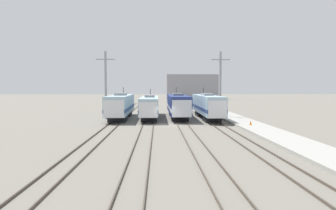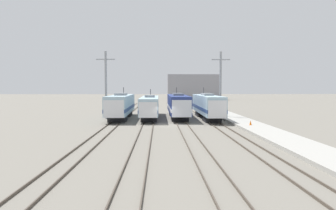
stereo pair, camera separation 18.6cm
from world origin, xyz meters
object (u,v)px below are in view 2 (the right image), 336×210
locomotive_far_left (121,106)px  locomotive_center_right (178,105)px  catenary_tower_right (220,84)px  locomotive_center_left (150,106)px  traffic_cone (250,123)px  catenary_tower_left (106,84)px  locomotive_far_right (208,106)px

locomotive_far_left → locomotive_center_right: size_ratio=0.93×
locomotive_center_right → catenary_tower_right: (7.01, -1.01, 3.60)m
locomotive_far_left → locomotive_center_right: 9.60m
locomotive_center_left → traffic_cone: locomotive_center_left is taller
catenary_tower_left → catenary_tower_right: bearing=0.0°
locomotive_far_right → traffic_cone: (3.77, -11.90, -1.50)m
traffic_cone → locomotive_far_left: bearing=145.5°
locomotive_center_left → catenary_tower_right: 12.35m
locomotive_center_left → locomotive_center_right: locomotive_center_right is taller
locomotive_far_left → traffic_cone: (18.04, -12.41, -1.52)m
locomotive_far_right → catenary_tower_right: bearing=19.1°
locomotive_far_right → catenary_tower_right: 4.31m
catenary_tower_right → traffic_cone: 13.75m
locomotive_center_right → catenary_tower_left: 12.54m
locomotive_far_right → catenary_tower_right: size_ratio=1.76×
locomotive_far_left → locomotive_center_left: bearing=8.2°
locomotive_far_right → locomotive_center_right: bearing=159.4°
locomotive_far_right → catenary_tower_right: catenary_tower_right is taller
catenary_tower_left → traffic_cone: 24.63m
traffic_cone → locomotive_center_left: bearing=135.4°
locomotive_far_right → catenary_tower_left: 17.12m
locomotive_center_left → locomotive_far_right: size_ratio=1.00×
locomotive_far_left → traffic_cone: 21.95m
catenary_tower_left → traffic_cone: bearing=-31.7°
catenary_tower_right → locomotive_center_right: bearing=171.8°
locomotive_center_right → catenary_tower_right: bearing=-8.2°
locomotive_far_left → locomotive_center_right: bearing=7.7°
locomotive_center_right → catenary_tower_left: bearing=-175.2°
locomotive_center_left → catenary_tower_left: 8.13m
locomotive_center_right → traffic_cone: bearing=-58.1°
catenary_tower_right → traffic_cone: size_ratio=17.72×
catenary_tower_right → locomotive_far_right: bearing=-160.9°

